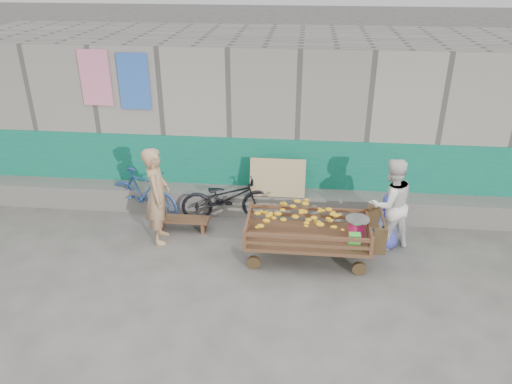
# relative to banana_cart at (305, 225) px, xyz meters

# --- Properties ---
(ground) EXTENTS (80.00, 80.00, 0.00)m
(ground) POSITION_rel_banana_cart_xyz_m (-0.83, -0.87, -0.62)
(ground) COLOR #4D4B46
(ground) RESTS_ON ground
(building_wall) EXTENTS (12.00, 3.50, 3.00)m
(building_wall) POSITION_rel_banana_cart_xyz_m (-0.83, 3.18, 0.85)
(building_wall) COLOR gray
(building_wall) RESTS_ON ground
(banana_cart) EXTENTS (2.14, 0.98, 0.91)m
(banana_cart) POSITION_rel_banana_cart_xyz_m (0.00, 0.00, 0.00)
(banana_cart) COLOR #532D1F
(banana_cart) RESTS_ON ground
(bench) EXTENTS (0.95, 0.29, 0.24)m
(bench) POSITION_rel_banana_cart_xyz_m (-2.16, 0.69, -0.44)
(bench) COLOR #532D1F
(bench) RESTS_ON ground
(vendor_man) EXTENTS (0.50, 0.67, 1.69)m
(vendor_man) POSITION_rel_banana_cart_xyz_m (-2.46, 0.34, 0.22)
(vendor_man) COLOR tan
(vendor_man) RESTS_ON ground
(woman) EXTENTS (0.93, 0.84, 1.57)m
(woman) POSITION_rel_banana_cart_xyz_m (1.36, 0.55, 0.17)
(woman) COLOR white
(woman) RESTS_ON ground
(child) EXTENTS (0.58, 0.51, 1.00)m
(child) POSITION_rel_banana_cart_xyz_m (1.36, 0.49, -0.12)
(child) COLOR #3E45B8
(child) RESTS_ON ground
(bicycle_dark) EXTENTS (1.76, 0.90, 0.88)m
(bicycle_dark) POSITION_rel_banana_cart_xyz_m (-1.43, 1.18, -0.18)
(bicycle_dark) COLOR black
(bicycle_dark) RESTS_ON ground
(bicycle_blue) EXTENTS (1.58, 1.00, 0.92)m
(bicycle_blue) POSITION_rel_banana_cart_xyz_m (-2.99, 1.18, -0.16)
(bicycle_blue) COLOR #2D529E
(bicycle_blue) RESTS_ON ground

